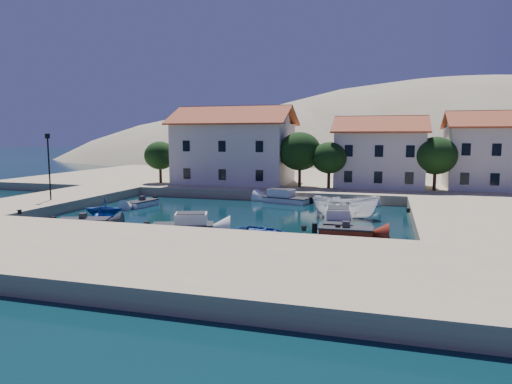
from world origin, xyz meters
TOP-DOWN VIEW (x-y plane):
  - ground at (0.00, 0.00)m, footprint 400.00×400.00m
  - quay_south at (0.00, -6.00)m, footprint 52.00×12.00m
  - quay_east at (20.50, 10.00)m, footprint 11.00×20.00m
  - quay_west at (-19.00, 10.00)m, footprint 8.00×20.00m
  - quay_north at (2.00, 38.00)m, footprint 80.00×36.00m
  - hills at (20.64, 123.62)m, footprint 254.00×176.00m
  - building_left at (-6.00, 28.00)m, footprint 14.70×9.45m
  - building_mid at (12.00, 29.00)m, footprint 10.50×8.40m
  - building_right at (24.00, 30.00)m, footprint 9.45×8.40m
  - trees at (4.51, 25.46)m, footprint 37.30×5.30m
  - lamppost at (-17.50, 8.00)m, footprint 0.35×0.25m
  - bollards at (2.80, 3.87)m, footprint 29.36×9.56m
  - motorboat_grey_sw at (-9.69, 2.30)m, footprint 4.23×2.93m
  - cabin_cruiser_south at (-1.28, 2.53)m, footprint 4.84×3.34m
  - rowboat_south at (4.65, 3.12)m, footprint 4.73×3.89m
  - motorboat_red_se at (10.34, 4.59)m, footprint 3.82×1.80m
  - cabin_cruiser_east at (9.47, 7.54)m, footprint 2.63×5.45m
  - boat_east at (9.64, 11.78)m, footprint 5.72×2.16m
  - motorboat_white_ne at (10.64, 17.32)m, footprint 2.90×3.56m
  - rowboat_west at (-10.85, 6.65)m, footprint 3.89×3.56m
  - motorboat_white_west at (-10.47, 12.56)m, footprint 2.11×3.74m
  - cabin_cruiser_north at (2.90, 19.00)m, footprint 5.28×3.31m

SIDE VIEW (x-z plane):
  - hills at x=20.64m, z-range -72.90..26.10m
  - ground at x=0.00m, z-range 0.00..0.00m
  - rowboat_south at x=4.65m, z-range -0.43..0.43m
  - boat_east at x=9.64m, z-range -1.10..1.10m
  - rowboat_west at x=-10.85m, z-range -0.87..0.87m
  - motorboat_grey_sw at x=-9.69m, z-range -0.33..0.92m
  - motorboat_red_se at x=10.34m, z-range -0.33..0.92m
  - motorboat_white_west at x=-10.47m, z-range -0.33..0.92m
  - motorboat_white_ne at x=10.64m, z-range -0.33..0.92m
  - cabin_cruiser_south at x=-1.28m, z-range -0.32..1.28m
  - cabin_cruiser_east at x=9.47m, z-range -0.32..1.28m
  - cabin_cruiser_north at x=2.90m, z-range -0.32..1.28m
  - quay_south at x=0.00m, z-range 0.00..1.00m
  - quay_east at x=20.50m, z-range 0.00..1.00m
  - quay_west at x=-19.00m, z-range 0.00..1.00m
  - quay_north at x=2.00m, z-range 0.00..1.00m
  - bollards at x=2.80m, z-range 1.00..1.30m
  - lamppost at x=-17.50m, z-range 1.64..7.87m
  - trees at x=4.51m, z-range 1.61..8.06m
  - building_mid at x=12.00m, z-range 1.07..9.37m
  - building_right at x=24.00m, z-range 1.07..9.87m
  - building_left at x=-6.00m, z-range 1.09..10.79m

